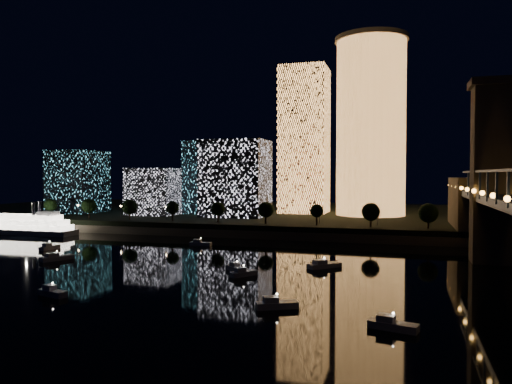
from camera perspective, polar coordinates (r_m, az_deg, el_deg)
ground at (r=110.01m, az=-6.22°, el=-10.70°), size 520.00×520.00×0.00m
far_bank at (r=263.12m, az=7.43°, el=-2.74°), size 420.00×160.00×5.00m
seawall at (r=187.01m, az=3.61°, el=-4.97°), size 420.00×6.00×3.00m
tower_cylindrical at (r=242.95m, az=12.98°, el=7.31°), size 34.00×34.00×83.49m
tower_rectangular at (r=253.27m, az=5.56°, el=5.89°), size 22.86×22.86×72.74m
midrise_blocks at (r=245.41m, az=-9.33°, el=1.27°), size 109.69×40.63×35.75m
riverboat at (r=223.69m, az=-25.21°, el=-3.48°), size 46.02×10.44×13.81m
motorboats at (r=126.43m, az=-9.34°, el=-8.67°), size 113.70×80.23×2.78m
esplanade_trees at (r=198.89m, az=-3.02°, el=-1.95°), size 166.36×6.96×8.98m
street_lamps at (r=207.77m, az=-4.82°, el=-2.19°), size 132.70×0.70×5.65m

